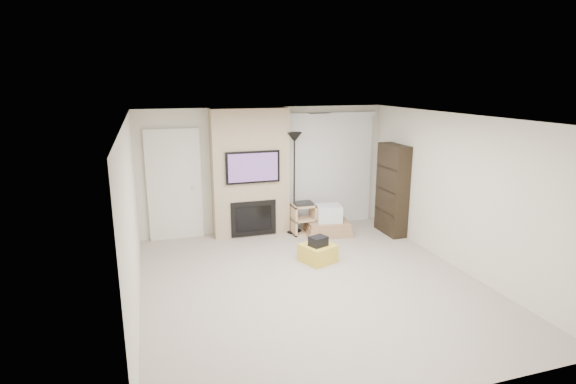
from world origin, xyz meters
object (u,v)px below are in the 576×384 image
object	(u,v)px
bookshelf	(392,190)
box_stack	(328,223)
floor_lamp	(294,154)
av_stand	(303,217)
ottoman	(318,253)

from	to	relation	value
bookshelf	box_stack	bearing A→B (deg)	165.26
floor_lamp	av_stand	distance (m)	1.27
box_stack	ottoman	bearing A→B (deg)	-119.33
av_stand	box_stack	distance (m)	0.51
ottoman	bookshelf	bearing A→B (deg)	26.12
av_stand	bookshelf	distance (m)	1.85
av_stand	ottoman	bearing A→B (deg)	-99.59
ottoman	av_stand	xyz separation A→B (m)	(0.24, 1.44, 0.20)
ottoman	floor_lamp	world-z (taller)	floor_lamp
bookshelf	av_stand	bearing A→B (deg)	164.03
ottoman	bookshelf	size ratio (longest dim) A/B	0.28
ottoman	av_stand	world-z (taller)	av_stand
floor_lamp	bookshelf	xyz separation A→B (m)	(1.85, -0.62, -0.70)
ottoman	bookshelf	xyz separation A→B (m)	(1.94, 0.95, 0.75)
box_stack	floor_lamp	bearing A→B (deg)	154.69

